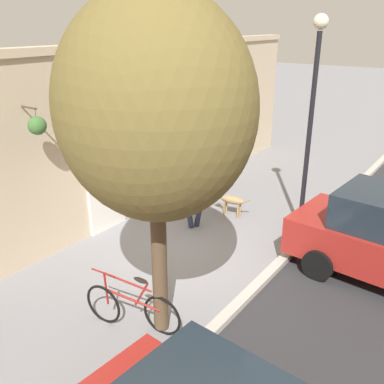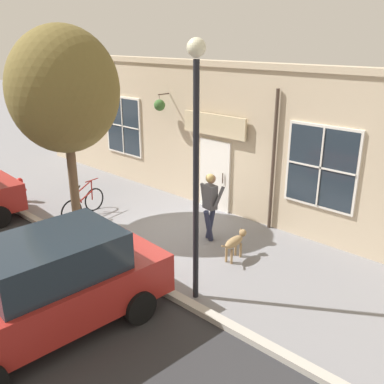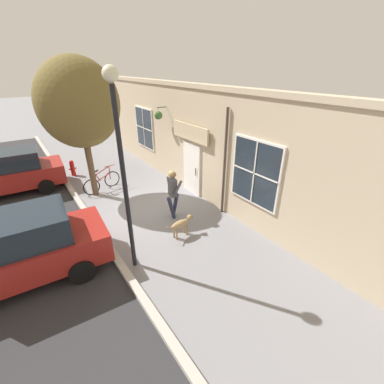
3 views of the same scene
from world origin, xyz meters
name	(u,v)px [view 3 (image 3 of 3)]	position (x,y,z in m)	size (l,w,h in m)	color
ground_plane	(146,207)	(0.00, 0.00, 0.00)	(90.00, 90.00, 0.00)	gray
storefront_facade	(196,142)	(-2.34, -0.02, 2.15)	(0.95, 18.00, 4.26)	#C6B293
pedestrian_walking	(173,190)	(-0.49, 1.19, 1.06)	(0.55, 0.61, 1.76)	#282D47
dog_on_leash	(182,224)	(-0.12, 2.28, 0.44)	(1.06, 0.30, 0.65)	#997A51
street_tree_by_curb	(80,107)	(1.24, -2.14, 3.52)	(2.86, 2.58, 5.19)	brown
leaning_bicycle	(102,182)	(0.83, -2.43, 0.38)	(1.69, 0.45, 1.01)	black
parked_car_nearest_curb	(7,173)	(4.03, -4.40, 0.88)	(4.42, 2.18, 1.75)	maroon
parked_car_mid_block	(14,251)	(4.13, 1.50, 0.88)	(4.42, 2.18, 1.75)	maroon
street_lamp	(120,151)	(1.65, 2.65, 3.18)	(0.32, 0.32, 4.87)	black
fire_hydrant	(72,168)	(1.47, -4.88, 0.40)	(0.34, 0.20, 0.77)	red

